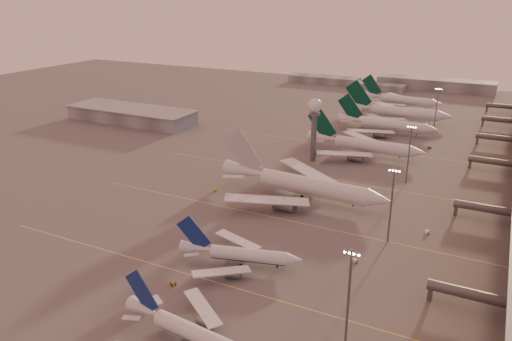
% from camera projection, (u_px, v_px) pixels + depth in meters
% --- Properties ---
extents(ground, '(700.00, 700.00, 0.00)m').
position_uv_depth(ground, '(140.00, 284.00, 136.46)').
color(ground, '#5F5D5D').
rests_on(ground, ground).
extents(taxiway_markings, '(180.00, 185.25, 0.02)m').
position_uv_depth(taxiway_markings, '(315.00, 225.00, 170.73)').
color(taxiway_markings, '#F1E355').
rests_on(taxiway_markings, ground).
extents(hangar, '(82.00, 27.00, 8.50)m').
position_uv_depth(hangar, '(132.00, 115.00, 303.33)').
color(hangar, slate).
rests_on(hangar, ground).
extents(radar_tower, '(6.40, 6.40, 31.10)m').
position_uv_depth(radar_tower, '(314.00, 117.00, 227.89)').
color(radar_tower, '#54575B').
rests_on(radar_tower, ground).
extents(mast_a, '(3.60, 0.56, 25.00)m').
position_uv_depth(mast_a, '(349.00, 296.00, 107.19)').
color(mast_a, '#54575B').
rests_on(mast_a, ground).
extents(mast_b, '(3.60, 0.56, 25.00)m').
position_uv_depth(mast_b, '(391.00, 202.00, 154.61)').
color(mast_b, '#54575B').
rests_on(mast_b, ground).
extents(mast_c, '(3.60, 0.56, 25.00)m').
position_uv_depth(mast_c, '(409.00, 152.00, 202.88)').
color(mast_c, '#54575B').
rests_on(mast_c, ground).
extents(mast_d, '(3.60, 0.56, 25.00)m').
position_uv_depth(mast_d, '(436.00, 107.00, 279.24)').
color(mast_d, '#54575B').
rests_on(mast_d, ground).
extents(distant_horizon, '(165.00, 37.50, 9.00)m').
position_uv_depth(distant_horizon, '(399.00, 83.00, 406.84)').
color(distant_horizon, slate).
rests_on(distant_horizon, ground).
extents(narrowbody_near, '(36.47, 28.98, 14.26)m').
position_uv_depth(narrowbody_near, '(187.00, 332.00, 112.63)').
color(narrowbody_near, silver).
rests_on(narrowbody_near, ground).
extents(narrowbody_mid, '(36.32, 28.61, 14.47)m').
position_uv_depth(narrowbody_mid, '(240.00, 256.00, 144.76)').
color(narrowbody_mid, silver).
rests_on(narrowbody_mid, ground).
extents(widebody_white, '(69.38, 55.48, 24.39)m').
position_uv_depth(widebody_white, '(302.00, 188.00, 190.62)').
color(widebody_white, silver).
rests_on(widebody_white, ground).
extents(greentail_a, '(58.41, 47.16, 21.21)m').
position_uv_depth(greentail_a, '(364.00, 148.00, 241.60)').
color(greentail_a, silver).
rests_on(greentail_a, ground).
extents(greentail_b, '(56.62, 45.74, 20.57)m').
position_uv_depth(greentail_b, '(386.00, 127.00, 278.73)').
color(greentail_b, silver).
rests_on(greentail_b, ground).
extents(greentail_c, '(64.58, 52.15, 23.46)m').
position_uv_depth(greentail_c, '(397.00, 114.00, 304.56)').
color(greentail_c, silver).
rests_on(greentail_c, ground).
extents(greentail_d, '(56.51, 45.42, 20.55)m').
position_uv_depth(greentail_d, '(401.00, 102.00, 341.43)').
color(greentail_d, silver).
rests_on(greentail_d, ground).
extents(gsv_tug_mid, '(3.66, 3.60, 0.92)m').
position_uv_depth(gsv_tug_mid, '(173.00, 283.00, 135.70)').
color(gsv_tug_mid, orange).
rests_on(gsv_tug_mid, ground).
extents(gsv_truck_b, '(6.32, 3.07, 2.44)m').
position_uv_depth(gsv_truck_b, '(357.00, 260.00, 146.24)').
color(gsv_truck_b, silver).
rests_on(gsv_truck_b, ground).
extents(gsv_truck_c, '(4.29, 5.41, 2.10)m').
position_uv_depth(gsv_truck_c, '(216.00, 189.00, 198.58)').
color(gsv_truck_c, orange).
rests_on(gsv_truck_c, ground).
extents(gsv_catering_b, '(5.83, 3.73, 4.42)m').
position_uv_depth(gsv_catering_b, '(428.00, 228.00, 163.60)').
color(gsv_catering_b, silver).
rests_on(gsv_catering_b, ground).
extents(gsv_tug_far, '(4.02, 3.97, 1.01)m').
position_uv_depth(gsv_tug_far, '(319.00, 185.00, 203.83)').
color(gsv_tug_far, silver).
rests_on(gsv_tug_far, ground).
extents(gsv_tug_hangar, '(3.96, 3.29, 0.98)m').
position_uv_depth(gsv_tug_hangar, '(429.00, 148.00, 252.71)').
color(gsv_tug_hangar, '#515456').
rests_on(gsv_tug_hangar, ground).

